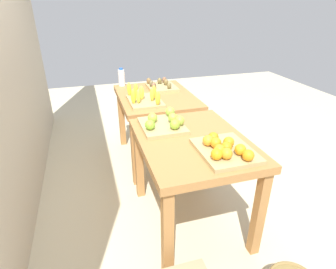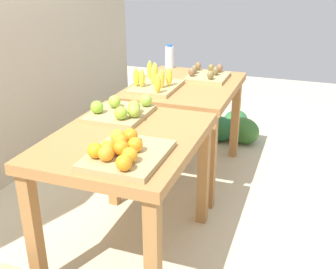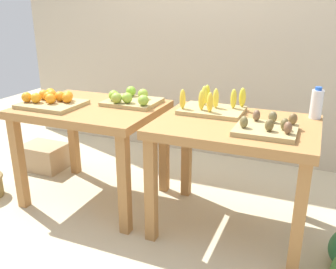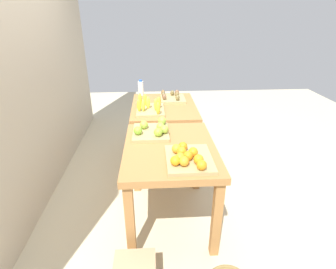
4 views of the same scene
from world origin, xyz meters
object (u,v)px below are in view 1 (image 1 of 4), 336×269
at_px(orange_bin, 224,149).
at_px(watermelon_pile, 159,119).
at_px(banana_crate, 144,98).
at_px(display_table_right, 156,105).
at_px(kiwi_bin, 161,86).
at_px(apple_bin, 164,123).
at_px(water_bottle, 122,78).
at_px(display_table_left, 192,153).

relative_size(orange_bin, watermelon_pile, 0.69).
bearing_deg(banana_crate, display_table_right, -39.24).
bearing_deg(kiwi_bin, display_table_right, 150.51).
relative_size(kiwi_bin, watermelon_pile, 0.55).
height_order(orange_bin, kiwi_bin, orange_bin).
distance_m(apple_bin, watermelon_pile, 1.90).
bearing_deg(watermelon_pile, water_bottle, 125.36).
bearing_deg(kiwi_bin, banana_crate, 145.35).
height_order(display_table_right, orange_bin, orange_bin).
relative_size(display_table_right, water_bottle, 4.85).
bearing_deg(display_table_right, orange_bin, -175.14).
height_order(kiwi_bin, watermelon_pile, kiwi_bin).
relative_size(water_bottle, watermelon_pile, 0.33).
distance_m(display_table_left, water_bottle, 1.63).
bearing_deg(display_table_left, orange_bin, -156.63).
bearing_deg(display_table_right, watermelon_pile, -16.57).
distance_m(apple_bin, kiwi_bin, 1.10).
xyz_separation_m(display_table_right, apple_bin, (-0.85, 0.15, 0.16)).
distance_m(display_table_right, apple_bin, 0.88).
bearing_deg(watermelon_pile, orange_bin, 176.49).
bearing_deg(banana_crate, display_table_left, -168.99).
xyz_separation_m(kiwi_bin, water_bottle, (0.25, 0.42, 0.07)).
bearing_deg(apple_bin, display_table_left, -150.60).
relative_size(display_table_left, banana_crate, 2.36).
distance_m(kiwi_bin, watermelon_pile, 0.96).
relative_size(display_table_left, apple_bin, 2.55).
bearing_deg(orange_bin, banana_crate, 14.03).
distance_m(display_table_left, banana_crate, 0.94).
xyz_separation_m(display_table_left, kiwi_bin, (1.34, -0.12, 0.15)).
xyz_separation_m(orange_bin, water_bottle, (1.86, 0.42, 0.06)).
relative_size(banana_crate, watermelon_pile, 0.67).
height_order(display_table_left, watermelon_pile, display_table_left).
bearing_deg(display_table_left, display_table_right, 0.00).
height_order(apple_bin, water_bottle, water_bottle).
height_order(banana_crate, kiwi_bin, banana_crate).
distance_m(banana_crate, water_bottle, 0.70).
height_order(orange_bin, watermelon_pile, orange_bin).
bearing_deg(banana_crate, watermelon_pile, -21.85).
bearing_deg(water_bottle, display_table_left, -169.25).
xyz_separation_m(kiwi_bin, watermelon_pile, (0.65, -0.14, -0.69)).
relative_size(orange_bin, water_bottle, 2.09).
distance_m(orange_bin, water_bottle, 1.91).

